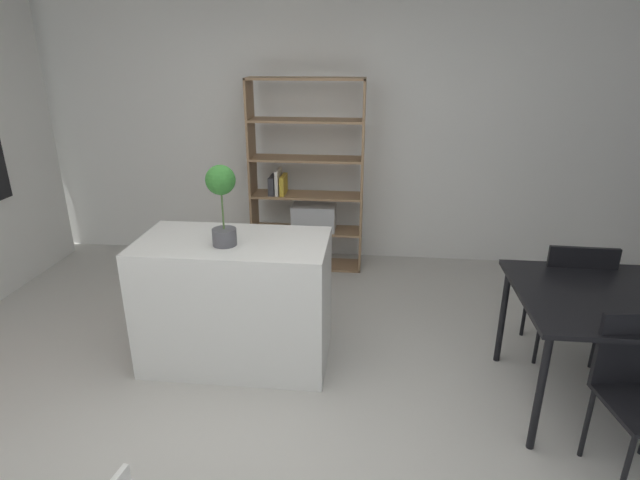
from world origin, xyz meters
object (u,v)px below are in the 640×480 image
object	(u,v)px
open_bookshelf	(305,193)
dining_table	(606,307)
potted_plant_on_island	(222,197)
dining_chair_far	(570,290)
kitchen_island	(236,301)

from	to	relation	value
open_bookshelf	dining_table	world-z (taller)	open_bookshelf
potted_plant_on_island	dining_table	bearing A→B (deg)	-4.62
dining_chair_far	potted_plant_on_island	bearing A→B (deg)	9.46
kitchen_island	dining_chair_far	world-z (taller)	kitchen_island
dining_table	dining_chair_far	distance (m)	0.54
dining_table	potted_plant_on_island	bearing A→B (deg)	175.38
kitchen_island	potted_plant_on_island	xyz separation A→B (m)	(-0.02, -0.09, 0.79)
open_bookshelf	dining_chair_far	xyz separation A→B (m)	(2.09, -1.51, -0.23)
potted_plant_on_island	dining_chair_far	world-z (taller)	potted_plant_on_island
kitchen_island	potted_plant_on_island	world-z (taller)	potted_plant_on_island
potted_plant_on_island	open_bookshelf	bearing A→B (deg)	81.17
kitchen_island	dining_table	distance (m)	2.38
dining_table	dining_chair_far	bearing A→B (deg)	90.31
potted_plant_on_island	dining_table	size ratio (longest dim) A/B	0.51
potted_plant_on_island	open_bookshelf	distance (m)	1.92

